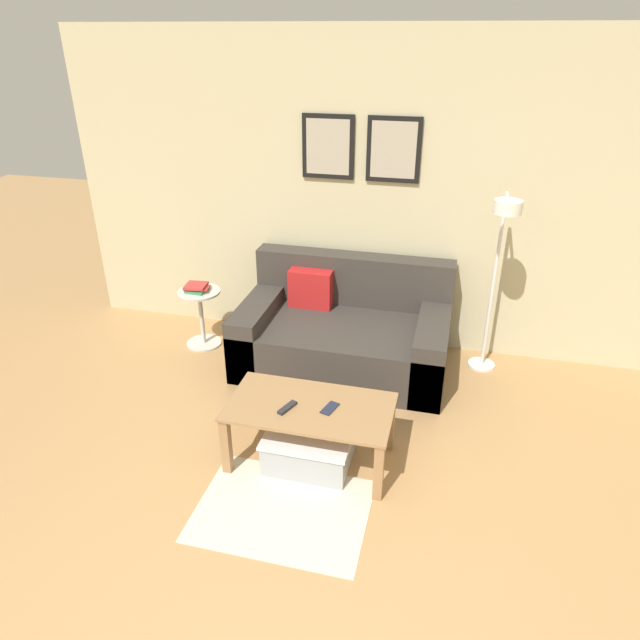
{
  "coord_description": "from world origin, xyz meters",
  "views": [
    {
      "loc": [
        0.52,
        -1.22,
        2.5
      ],
      "look_at": [
        -0.27,
        1.9,
        0.85
      ],
      "focal_mm": 32.0,
      "sensor_mm": 36.0,
      "label": 1
    }
  ],
  "objects_px": {
    "coffee_table": "(310,415)",
    "side_table": "(201,312)",
    "storage_bin": "(310,447)",
    "remote_control": "(287,408)",
    "book_stack": "(197,288)",
    "couch": "(344,333)",
    "cell_phone": "(330,408)",
    "floor_lamp": "(500,254)"
  },
  "relations": [
    {
      "from": "coffee_table",
      "to": "cell_phone",
      "type": "xyz_separation_m",
      "value": [
        0.13,
        -0.0,
        0.08
      ]
    },
    {
      "from": "side_table",
      "to": "remote_control",
      "type": "bearing_deg",
      "value": -47.74
    },
    {
      "from": "couch",
      "to": "cell_phone",
      "type": "relative_size",
      "value": 11.84
    },
    {
      "from": "floor_lamp",
      "to": "book_stack",
      "type": "bearing_deg",
      "value": -178.49
    },
    {
      "from": "floor_lamp",
      "to": "book_stack",
      "type": "height_order",
      "value": "floor_lamp"
    },
    {
      "from": "coffee_table",
      "to": "remote_control",
      "type": "relative_size",
      "value": 6.86
    },
    {
      "from": "couch",
      "to": "side_table",
      "type": "bearing_deg",
      "value": 179.64
    },
    {
      "from": "side_table",
      "to": "remote_control",
      "type": "relative_size",
      "value": 3.43
    },
    {
      "from": "coffee_table",
      "to": "book_stack",
      "type": "xyz_separation_m",
      "value": [
        -1.33,
        1.24,
        0.2
      ]
    },
    {
      "from": "storage_bin",
      "to": "book_stack",
      "type": "distance_m",
      "value": 1.88
    },
    {
      "from": "coffee_table",
      "to": "storage_bin",
      "type": "xyz_separation_m",
      "value": [
        0.0,
        -0.02,
        -0.23
      ]
    },
    {
      "from": "book_stack",
      "to": "coffee_table",
      "type": "bearing_deg",
      "value": -42.9
    },
    {
      "from": "couch",
      "to": "cell_phone",
      "type": "distance_m",
      "value": 1.25
    },
    {
      "from": "floor_lamp",
      "to": "cell_phone",
      "type": "height_order",
      "value": "floor_lamp"
    },
    {
      "from": "coffee_table",
      "to": "cell_phone",
      "type": "relative_size",
      "value": 7.35
    },
    {
      "from": "storage_bin",
      "to": "remote_control",
      "type": "bearing_deg",
      "value": -161.05
    },
    {
      "from": "couch",
      "to": "storage_bin",
      "type": "bearing_deg",
      "value": -87.9
    },
    {
      "from": "couch",
      "to": "remote_control",
      "type": "bearing_deg",
      "value": -93.6
    },
    {
      "from": "storage_bin",
      "to": "remote_control",
      "type": "distance_m",
      "value": 0.34
    },
    {
      "from": "floor_lamp",
      "to": "side_table",
      "type": "distance_m",
      "value": 2.5
    },
    {
      "from": "couch",
      "to": "book_stack",
      "type": "relative_size",
      "value": 7.51
    },
    {
      "from": "coffee_table",
      "to": "book_stack",
      "type": "relative_size",
      "value": 4.66
    },
    {
      "from": "book_stack",
      "to": "storage_bin",
      "type": "bearing_deg",
      "value": -43.41
    },
    {
      "from": "remote_control",
      "to": "cell_phone",
      "type": "xyz_separation_m",
      "value": [
        0.25,
        0.07,
        -0.01
      ]
    },
    {
      "from": "side_table",
      "to": "storage_bin",
      "type": "bearing_deg",
      "value": -43.84
    },
    {
      "from": "storage_bin",
      "to": "floor_lamp",
      "type": "relative_size",
      "value": 0.37
    },
    {
      "from": "floor_lamp",
      "to": "remote_control",
      "type": "xyz_separation_m",
      "value": [
        -1.21,
        -1.37,
        -0.61
      ]
    },
    {
      "from": "storage_bin",
      "to": "remote_control",
      "type": "xyz_separation_m",
      "value": [
        -0.13,
        -0.04,
        0.31
      ]
    },
    {
      "from": "floor_lamp",
      "to": "side_table",
      "type": "bearing_deg",
      "value": -178.59
    },
    {
      "from": "side_table",
      "to": "coffee_table",
      "type": "bearing_deg",
      "value": -43.33
    },
    {
      "from": "cell_phone",
      "to": "book_stack",
      "type": "bearing_deg",
      "value": 155.91
    },
    {
      "from": "coffee_table",
      "to": "remote_control",
      "type": "bearing_deg",
      "value": -152.05
    },
    {
      "from": "coffee_table",
      "to": "couch",
      "type": "bearing_deg",
      "value": 92.09
    },
    {
      "from": "cell_phone",
      "to": "side_table",
      "type": "bearing_deg",
      "value": 155.51
    },
    {
      "from": "coffee_table",
      "to": "storage_bin",
      "type": "bearing_deg",
      "value": -87.38
    },
    {
      "from": "coffee_table",
      "to": "side_table",
      "type": "height_order",
      "value": "side_table"
    },
    {
      "from": "couch",
      "to": "book_stack",
      "type": "height_order",
      "value": "couch"
    },
    {
      "from": "storage_bin",
      "to": "remote_control",
      "type": "height_order",
      "value": "remote_control"
    },
    {
      "from": "coffee_table",
      "to": "storage_bin",
      "type": "distance_m",
      "value": 0.23
    },
    {
      "from": "book_stack",
      "to": "couch",
      "type": "bearing_deg",
      "value": -0.16
    },
    {
      "from": "book_stack",
      "to": "cell_phone",
      "type": "distance_m",
      "value": 1.91
    },
    {
      "from": "storage_bin",
      "to": "cell_phone",
      "type": "bearing_deg",
      "value": 10.06
    }
  ]
}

